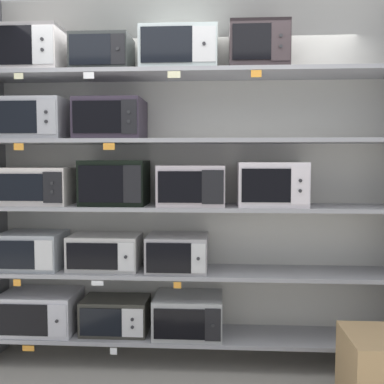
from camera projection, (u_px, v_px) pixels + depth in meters
name	position (u px, v px, depth m)	size (l,w,h in m)	color
back_panel	(194.00, 177.00, 3.71)	(3.26, 0.04, 2.80)	beige
shelf_0	(192.00, 335.00, 3.55)	(3.06, 0.44, 0.03)	#99999E
microwave_0	(41.00, 311.00, 3.61)	(0.57, 0.43, 0.30)	#BBBAC2
microwave_1	(116.00, 315.00, 3.58)	(0.50, 0.34, 0.26)	#33322C
microwave_2	(188.00, 315.00, 3.54)	(0.52, 0.44, 0.30)	#A5A7A7
price_tag_0	(28.00, 348.00, 3.41)	(0.09, 0.00, 0.04)	orange
price_tag_1	(114.00, 351.00, 3.37)	(0.05, 0.00, 0.05)	white
shelf_1	(192.00, 272.00, 3.52)	(3.06, 0.44, 0.03)	#99999E
microwave_3	(33.00, 250.00, 3.58)	(0.47, 0.38, 0.28)	#9BA1A7
microwave_4	(105.00, 252.00, 3.55)	(0.53, 0.34, 0.26)	beige
microwave_5	(178.00, 253.00, 3.51)	(0.45, 0.41, 0.27)	#A19EA1
price_tag_2	(17.00, 283.00, 3.38)	(0.06, 0.00, 0.05)	orange
price_tag_3	(97.00, 283.00, 3.34)	(0.09, 0.00, 0.03)	white
price_tag_4	(177.00, 285.00, 3.30)	(0.05, 0.00, 0.05)	orange
shelf_2	(192.00, 207.00, 3.48)	(3.06, 0.44, 0.03)	#99999E
microwave_6	(36.00, 186.00, 3.54)	(0.55, 0.37, 0.28)	silver
microwave_7	(115.00, 183.00, 3.50)	(0.48, 0.38, 0.34)	black
microwave_8	(192.00, 185.00, 3.47)	(0.49, 0.43, 0.30)	#BFB3B9
microwave_9	(272.00, 184.00, 3.43)	(0.50, 0.41, 0.32)	silver
shelf_3	(192.00, 141.00, 3.45)	(3.06, 0.44, 0.03)	#99999E
microwave_10	(33.00, 119.00, 3.51)	(0.52, 0.42, 0.31)	#A5A6AB
microwave_11	(111.00, 119.00, 3.47)	(0.49, 0.44, 0.30)	#312836
price_tag_5	(19.00, 147.00, 3.31)	(0.07, 0.00, 0.05)	orange
price_tag_6	(109.00, 146.00, 3.26)	(0.08, 0.00, 0.05)	orange
shelf_4	(192.00, 74.00, 3.41)	(3.06, 0.44, 0.03)	#99999E
microwave_12	(30.00, 51.00, 3.47)	(0.51, 0.38, 0.34)	silver
microwave_13	(103.00, 55.00, 3.44)	(0.43, 0.36, 0.27)	#2A2E2D
microwave_14	(180.00, 51.00, 3.40)	(0.56, 0.43, 0.30)	#B1BEBC
microwave_15	(258.00, 48.00, 3.37)	(0.42, 0.39, 0.33)	#352B2D
price_tag_7	(19.00, 76.00, 3.27)	(0.07, 0.00, 0.04)	beige
price_tag_8	(89.00, 75.00, 3.24)	(0.08, 0.00, 0.04)	white
price_tag_9	(174.00, 75.00, 3.20)	(0.09, 0.00, 0.05)	beige
price_tag_10	(256.00, 74.00, 3.17)	(0.07, 0.00, 0.05)	orange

